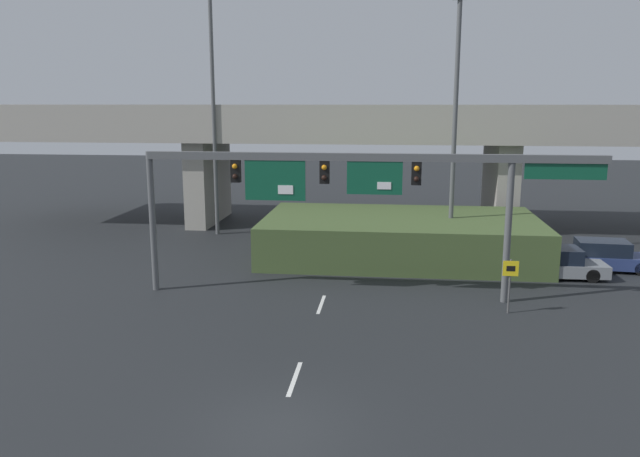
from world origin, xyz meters
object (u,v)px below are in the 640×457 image
(speed_limit_sign, at_px, (510,278))
(parked_sedan_mid_right, at_px, (604,256))
(signal_gantry, at_px, (353,179))
(highway_light_pole_near, at_px, (455,124))
(highway_light_pole_far, at_px, (212,80))
(parked_sedan_near_right, at_px, (557,263))

(speed_limit_sign, relative_size, parked_sedan_mid_right, 0.46)
(signal_gantry, distance_m, highway_light_pole_near, 8.97)
(signal_gantry, distance_m, highway_light_pole_far, 15.78)
(parked_sedan_near_right, bearing_deg, highway_light_pole_near, 145.35)
(signal_gantry, relative_size, highway_light_pole_near, 1.42)
(parked_sedan_near_right, distance_m, parked_sedan_mid_right, 3.16)
(signal_gantry, height_order, parked_sedan_mid_right, signal_gantry)
(signal_gantry, height_order, highway_light_pole_near, highway_light_pole_near)
(parked_sedan_near_right, bearing_deg, signal_gantry, -157.16)
(parked_sedan_mid_right, bearing_deg, signal_gantry, -149.80)
(highway_light_pole_near, xyz_separation_m, parked_sedan_near_right, (4.74, -3.15, -6.41))
(speed_limit_sign, relative_size, highway_light_pole_far, 0.12)
(speed_limit_sign, distance_m, parked_sedan_near_right, 6.55)
(highway_light_pole_near, relative_size, parked_sedan_near_right, 3.08)
(speed_limit_sign, height_order, parked_sedan_mid_right, speed_limit_sign)
(speed_limit_sign, bearing_deg, parked_sedan_mid_right, 51.15)
(signal_gantry, xyz_separation_m, highway_light_pole_far, (-9.29, 11.96, 4.45))
(signal_gantry, xyz_separation_m, speed_limit_sign, (6.25, -1.45, -3.62))
(parked_sedan_near_right, bearing_deg, speed_limit_sign, -120.74)
(highway_light_pole_near, bearing_deg, parked_sedan_near_right, -33.58)
(signal_gantry, bearing_deg, speed_limit_sign, -13.04)
(signal_gantry, distance_m, parked_sedan_near_right, 11.25)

